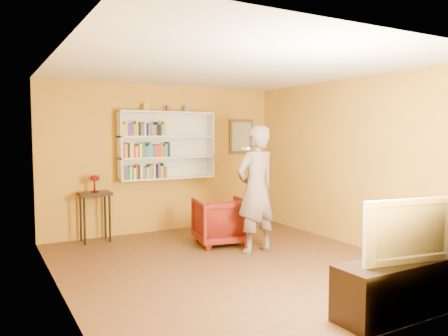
{
  "coord_description": "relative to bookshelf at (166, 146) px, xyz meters",
  "views": [
    {
      "loc": [
        -3.01,
        -5.1,
        1.8
      ],
      "look_at": [
        0.29,
        0.75,
        1.28
      ],
      "focal_mm": 35.0,
      "sensor_mm": 36.0,
      "label": 1
    }
  ],
  "objects": [
    {
      "name": "books_row_middle",
      "position": [
        -0.42,
        -0.11,
        -0.08
      ],
      "size": [
        0.86,
        0.19,
        0.27
      ],
      "color": "#AC301A",
      "rests_on": "bookshelf"
    },
    {
      "name": "ornament_centre",
      "position": [
        0.03,
        -0.06,
        0.67
      ],
      "size": [
        0.08,
        0.08,
        0.1
      ],
      "primitive_type": "cube",
      "color": "maroon",
      "rests_on": "bookshelf"
    },
    {
      "name": "ruby_lustre",
      "position": [
        -1.35,
        -0.16,
        -0.55
      ],
      "size": [
        0.18,
        0.18,
        0.29
      ],
      "color": "maroon",
      "rests_on": "console_table"
    },
    {
      "name": "framed_painting",
      "position": [
        1.65,
        0.05,
        0.16
      ],
      "size": [
        0.55,
        0.05,
        0.7
      ],
      "color": "#533617",
      "rests_on": "room_shell"
    },
    {
      "name": "person",
      "position": [
        0.63,
        -2.03,
        -0.63
      ],
      "size": [
        0.76,
        0.56,
        1.93
      ],
      "primitive_type": "imported",
      "rotation": [
        0.0,
        0.0,
        3.28
      ],
      "color": "brown",
      "rests_on": "ground"
    },
    {
      "name": "tv_cabinet",
      "position": [
        0.65,
        -4.66,
        -1.32
      ],
      "size": [
        1.53,
        0.46,
        0.55
      ],
      "primitive_type": "cube",
      "color": "black",
      "rests_on": "ground"
    },
    {
      "name": "armchair",
      "position": [
        0.41,
        -1.34,
        -1.22
      ],
      "size": [
        0.96,
        0.98,
        0.76
      ],
      "primitive_type": "imported",
      "rotation": [
        0.0,
        0.0,
        2.94
      ],
      "color": "#4B0705",
      "rests_on": "ground"
    },
    {
      "name": "console_table",
      "position": [
        -1.35,
        -0.16,
        -0.9
      ],
      "size": [
        0.51,
        0.39,
        0.84
      ],
      "color": "black",
      "rests_on": "ground"
    },
    {
      "name": "ornament_left",
      "position": [
        -0.4,
        -0.06,
        0.68
      ],
      "size": [
        0.09,
        0.09,
        0.12
      ],
      "primitive_type": "cube",
      "color": "#AD7D31",
      "rests_on": "bookshelf"
    },
    {
      "name": "television",
      "position": [
        0.65,
        -4.66,
        -0.73
      ],
      "size": [
        1.11,
        0.34,
        0.63
      ],
      "primitive_type": "imported",
      "rotation": [
        0.0,
        0.0,
        -0.18
      ],
      "color": "black",
      "rests_on": "tv_cabinet"
    },
    {
      "name": "bookshelf",
      "position": [
        0.0,
        0.0,
        0.0
      ],
      "size": [
        1.8,
        0.29,
        1.23
      ],
      "color": "silver",
      "rests_on": "room_shell"
    },
    {
      "name": "room_shell",
      "position": [
        0.0,
        -2.41,
        -0.58
      ],
      "size": [
        5.3,
        5.8,
        2.88
      ],
      "color": "#482C17",
      "rests_on": "ground"
    },
    {
      "name": "game_remote",
      "position": [
        0.31,
        -2.25,
        0.0
      ],
      "size": [
        0.04,
        0.15,
        0.04
      ],
      "primitive_type": "cube",
      "color": "white",
      "rests_on": "person"
    },
    {
      "name": "books_row_upper",
      "position": [
        -0.45,
        -0.11,
        0.29
      ],
      "size": [
        0.82,
        0.19,
        0.26
      ],
      "color": "gold",
      "rests_on": "bookshelf"
    },
    {
      "name": "books_row_lower",
      "position": [
        -0.44,
        -0.1,
        -0.46
      ],
      "size": [
        0.82,
        0.19,
        0.27
      ],
      "color": "#8C5B19",
      "rests_on": "bookshelf"
    },
    {
      "name": "ornament_right",
      "position": [
        0.38,
        -0.06,
        0.67
      ],
      "size": [
        0.08,
        0.08,
        0.11
      ],
      "primitive_type": "cube",
      "color": "#486A78",
      "rests_on": "bookshelf"
    }
  ]
}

